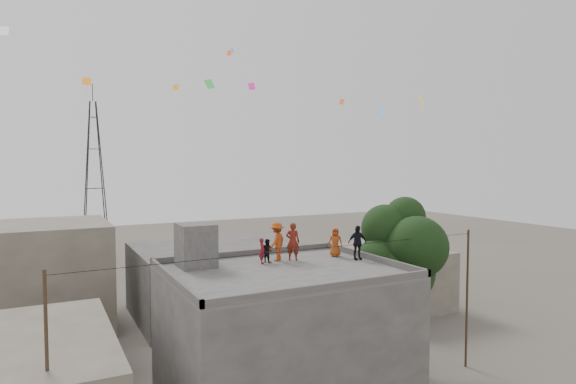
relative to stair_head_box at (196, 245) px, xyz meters
name	(u,v)px	position (x,y,z in m)	size (l,w,h in m)	color
main_building	(282,337)	(3.20, -2.60, -4.05)	(10.00, 8.00, 6.10)	#43403E
parapet	(282,267)	(3.20, -2.60, -0.85)	(10.00, 8.00, 0.30)	#43403E
stair_head_box	(196,245)	(0.00, 0.00, 0.00)	(1.60, 1.80, 2.00)	#43403E
neighbor_north	(221,279)	(5.20, 11.40, -4.60)	(12.00, 9.00, 5.00)	#43403E
neighbor_northwest	(35,277)	(-6.80, 13.40, -3.60)	(9.00, 8.00, 7.00)	#5B5348
neighbor_east	(387,277)	(17.20, 7.40, -4.90)	(7.00, 8.00, 4.40)	#5B5348
tree	(402,254)	(10.57, -2.00, -1.00)	(4.90, 4.60, 9.10)	black
utility_line	(306,327)	(3.70, -3.85, -3.27)	(20.12, 0.62, 7.40)	black
transmission_tower	(95,180)	(-0.80, 37.40, 1.97)	(2.97, 2.97, 20.01)	black
person_red_adult	(293,242)	(4.67, -0.81, -0.06)	(0.68, 0.45, 1.87)	maroon
person_orange_child	(335,242)	(7.09, -0.93, -0.26)	(0.73, 0.47, 1.49)	#9D3C12
person_dark_child	(267,251)	(3.35, -0.65, -0.43)	(0.55, 0.43, 1.14)	black
person_dark_adult	(357,243)	(7.60, -2.14, -0.14)	(1.00, 0.42, 1.71)	black
person_orange_adult	(277,242)	(3.93, -0.54, -0.05)	(1.23, 0.71, 1.90)	#A53D12
person_red_child	(262,251)	(2.99, -0.86, -0.38)	(0.45, 0.29, 1.23)	maroon
kites	(228,71)	(3.41, 4.85, 9.10)	(22.20, 20.07, 6.61)	orange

